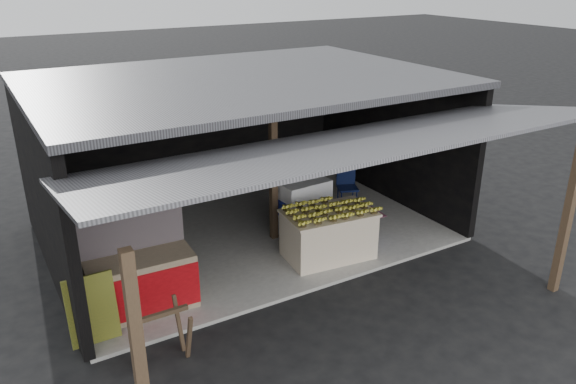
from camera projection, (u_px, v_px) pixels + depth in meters
ground at (316, 291)px, 8.96m from camera, size 80.00×80.00×0.00m
concrete_slab at (246, 230)px, 10.95m from camera, size 7.00×5.00×0.06m
shophouse at (235, 124)px, 10.42m from camera, size 7.40×7.29×3.02m
banana_table at (328, 234)px, 9.76m from camera, size 1.64×1.11×0.85m
banana_pile at (329, 207)px, 9.57m from camera, size 1.51×1.01×0.17m
white_crate at (303, 206)px, 10.65m from camera, size 0.98×0.70×1.04m
neighbor_stall at (141, 281)px, 8.22m from camera, size 1.56×0.75×1.58m
green_signboard at (92, 309)px, 7.51m from camera, size 0.65×0.19×0.97m
sawhorse at (160, 332)px, 7.17m from camera, size 0.78×0.66×0.76m
water_barrel at (361, 226)px, 10.43m from camera, size 0.37×0.37×0.54m
plastic_chair at (347, 183)px, 11.84m from camera, size 0.53×0.53×0.86m
magenta_rug at (343, 214)px, 11.58m from camera, size 1.57×1.11×0.01m
picture_frames at (186, 110)px, 12.07m from camera, size 1.62×0.04×0.46m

